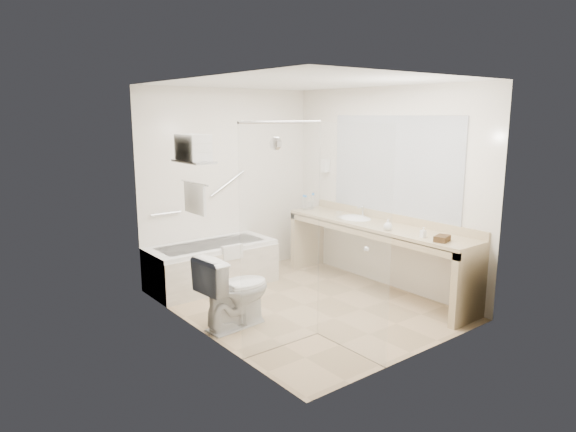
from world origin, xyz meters
TOP-DOWN VIEW (x-y plane):
  - floor at (0.00, 0.00)m, footprint 3.20×3.20m
  - ceiling at (0.00, 0.00)m, footprint 2.60×3.20m
  - wall_back at (0.00, 1.60)m, footprint 2.60×0.10m
  - wall_front at (0.00, -1.60)m, footprint 2.60×0.10m
  - wall_left at (-1.30, 0.00)m, footprint 0.10×3.20m
  - wall_right at (1.30, 0.00)m, footprint 0.10×3.20m
  - bathtub at (-0.50, 1.24)m, footprint 1.60×0.73m
  - grab_bar_short at (-0.95, 1.56)m, footprint 0.40×0.03m
  - grab_bar_long at (-0.05, 1.56)m, footprint 0.53×0.03m
  - shower_enclosure at (-0.63, -0.93)m, footprint 0.96×0.91m
  - towel_shelf at (-1.17, 0.35)m, footprint 0.24×0.55m
  - vanity_counter at (1.02, -0.15)m, footprint 0.55×2.70m
  - sink at (1.05, 0.25)m, footprint 0.40×0.52m
  - faucet at (1.20, 0.25)m, footprint 0.03×0.03m
  - mirror at (1.29, -0.15)m, footprint 0.02×2.00m
  - hairdryer_unit at (1.25, 1.05)m, footprint 0.08×0.10m
  - toilet at (-0.95, -0.03)m, footprint 0.83×0.51m
  - amenity_basket at (0.91, -1.18)m, footprint 0.21×0.17m
  - soap_bottle_a at (0.89, -0.95)m, footprint 0.07×0.12m
  - soap_bottle_b at (0.86, -0.48)m, footprint 0.11×0.14m
  - water_bottle_left at (1.07, 1.10)m, footprint 0.07×0.07m
  - water_bottle_mid at (0.90, 1.10)m, footprint 0.07×0.07m
  - water_bottle_right at (0.94, 1.10)m, footprint 0.06×0.06m
  - drinking_glass_near at (1.00, 1.08)m, footprint 0.10×0.10m
  - drinking_glass_far at (0.85, 0.32)m, footprint 0.09×0.09m

SIDE VIEW (x-z plane):
  - floor at x=0.00m, z-range 0.00..0.00m
  - bathtub at x=-0.50m, z-range -0.02..0.57m
  - toilet at x=-0.95m, z-range 0.00..0.77m
  - vanity_counter at x=1.02m, z-range 0.17..1.12m
  - sink at x=1.05m, z-range 0.75..0.89m
  - soap_bottle_a at x=0.89m, z-range 0.85..0.90m
  - amenity_basket at x=0.91m, z-range 0.85..0.91m
  - drinking_glass_far at x=0.85m, z-range 0.85..0.95m
  - drinking_glass_near at x=1.00m, z-range 0.85..0.95m
  - soap_bottle_b at x=0.86m, z-range 0.85..0.95m
  - faucet at x=1.20m, z-range 0.86..1.00m
  - water_bottle_right at x=0.94m, z-range 0.84..1.04m
  - water_bottle_mid at x=0.90m, z-range 0.84..1.05m
  - grab_bar_short at x=-0.95m, z-range 0.93..0.96m
  - water_bottle_left at x=1.07m, z-range 0.84..1.06m
  - shower_enclosure at x=-0.63m, z-range 0.01..2.12m
  - wall_back at x=0.00m, z-range 0.00..2.50m
  - wall_front at x=0.00m, z-range 0.00..2.50m
  - wall_left at x=-1.30m, z-range 0.00..2.50m
  - wall_right at x=1.30m, z-range 0.00..2.50m
  - grab_bar_long at x=-0.05m, z-range 1.09..1.41m
  - hairdryer_unit at x=1.25m, z-range 1.36..1.54m
  - mirror at x=1.29m, z-range 0.95..2.15m
  - towel_shelf at x=-1.17m, z-range 1.35..2.16m
  - ceiling at x=0.00m, z-range 2.45..2.55m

